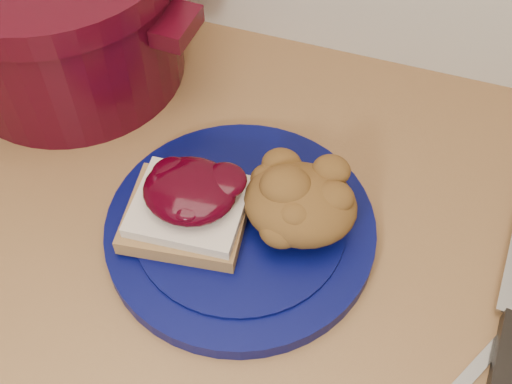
% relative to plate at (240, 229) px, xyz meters
% --- Properties ---
extents(plate, '(0.28, 0.28, 0.02)m').
position_rel_plate_xyz_m(plate, '(0.00, 0.00, 0.00)').
color(plate, '#04073F').
rests_on(plate, wood_countertop).
extents(sandwich, '(0.13, 0.12, 0.06)m').
position_rel_plate_xyz_m(sandwich, '(-0.05, -0.01, 0.04)').
color(sandwich, olive).
rests_on(sandwich, plate).
extents(stuffing_mound, '(0.11, 0.10, 0.06)m').
position_rel_plate_xyz_m(stuffing_mound, '(0.06, 0.02, 0.04)').
color(stuffing_mound, brown).
rests_on(stuffing_mound, plate).
extents(butter_knife, '(0.09, 0.15, 0.00)m').
position_rel_plate_xyz_m(butter_knife, '(0.24, -0.08, -0.01)').
color(butter_knife, silver).
rests_on(butter_knife, wood_countertop).
extents(dutch_oven, '(0.34, 0.30, 0.18)m').
position_rel_plate_xyz_m(dutch_oven, '(-0.28, 0.17, 0.08)').
color(dutch_oven, '#390510').
rests_on(dutch_oven, wood_countertop).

